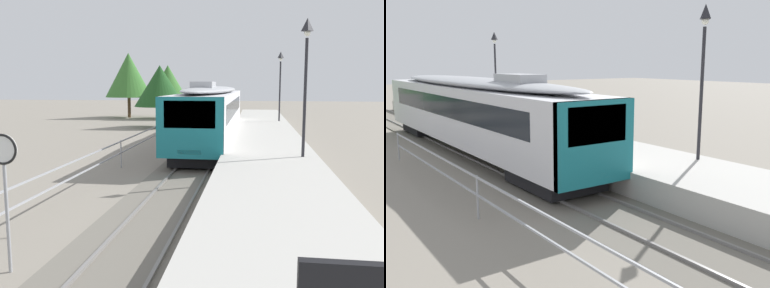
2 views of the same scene
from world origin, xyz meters
The scene contains 6 objects.
ground_plane centered at (-3.00, 22.00, 0.00)m, with size 160.00×160.00×0.00m, color gray.
track_rails centered at (0.00, 22.00, 0.03)m, with size 3.20×60.00×0.14m.
commuter_train centered at (0.00, 29.33, 2.15)m, with size 2.82×19.24×3.74m.
station_platform centered at (3.25, 22.00, 0.45)m, with size 3.90×60.00×0.90m, color #B7B5AD.
platform_lamp_mid_platform centered at (4.55, 19.83, 4.62)m, with size 0.34×0.34×5.35m.
platform_lamp_far_end centered at (4.55, 36.65, 4.62)m, with size 0.34×0.34×5.35m.
Camera 2 is at (-7.68, 9.98, 4.31)m, focal length 40.50 mm.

